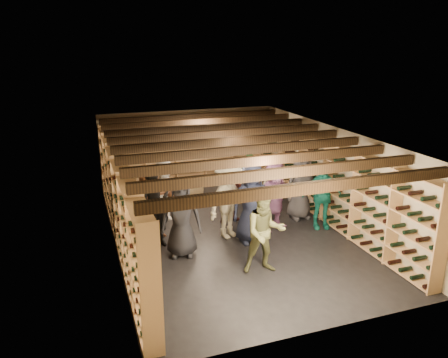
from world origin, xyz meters
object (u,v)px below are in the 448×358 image
crate_loose (253,185)px  person_2 (265,232)px  person_4 (322,196)px  person_8 (235,191)px  person_3 (229,200)px  person_7 (257,190)px  person_12 (301,186)px  crate_stack_left (193,191)px  person_10 (249,184)px  person_5 (150,202)px  person_9 (164,191)px  person_0 (181,217)px  person_11 (275,196)px  person_1 (155,207)px  person_6 (251,203)px  crate_stack_right (236,192)px

crate_loose → person_2: person_2 is taller
person_4 → person_8: (-1.89, 0.98, 0.00)m
person_3 → person_7: size_ratio=1.11×
person_7 → person_12: (1.16, -0.15, 0.05)m
crate_stack_left → person_2: 4.34m
person_4 → person_10: bearing=147.2°
person_2 → person_5: person_5 is taller
crate_loose → person_9: size_ratio=0.31×
person_4 → person_9: (-3.53, 1.71, -0.03)m
person_0 → person_11: size_ratio=1.03×
person_1 → person_8: 2.26m
person_6 → person_7: 1.20m
person_1 → person_6: (2.11, -0.45, -0.00)m
person_10 → person_11: (0.23, -1.11, 0.03)m
person_4 → person_8: bearing=166.5°
person_2 → person_6: (0.28, 1.37, 0.09)m
crate_loose → person_2: 5.32m
person_2 → person_1: bearing=145.2°
person_0 → person_12: 3.57m
crate_stack_left → person_9: (-1.01, -1.05, 0.46)m
person_8 → person_4: bearing=-42.8°
person_1 → person_10: person_1 is taller
person_5 → person_10: (2.71, 0.59, -0.04)m
crate_stack_right → person_4: 2.83m
person_12 → crate_loose: bearing=90.9°
crate_loose → person_8: (-1.53, -2.42, 0.75)m
person_4 → person_6: 1.93m
person_3 → person_5: bearing=136.2°
person_8 → person_11: size_ratio=0.97×
person_7 → person_0: bearing=-164.1°
crate_loose → person_3: 3.83m
person_9 → person_12: 3.50m
person_1 → person_3: (1.72, -0.06, -0.02)m
person_0 → person_8: 2.15m
person_1 → crate_loose: bearing=24.2°
person_9 → person_2: bearing=-81.1°
crate_loose → person_8: size_ratio=0.30×
person_2 → person_8: bearing=92.7°
person_0 → person_9: bearing=102.9°
person_4 → person_10: 1.96m
crate_stack_right → person_6: size_ratio=0.31×
crate_stack_right → person_1: 3.56m
crate_stack_left → person_11: person_11 is taller
person_1 → person_7: 2.76m
person_2 → person_6: person_6 is taller
person_4 → crate_loose: bearing=110.0°
person_6 → person_7: (0.58, 1.04, -0.11)m
crate_loose → person_1: size_ratio=0.26×
person_1 → person_9: bearing=54.6°
person_6 → person_12: bearing=29.1°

